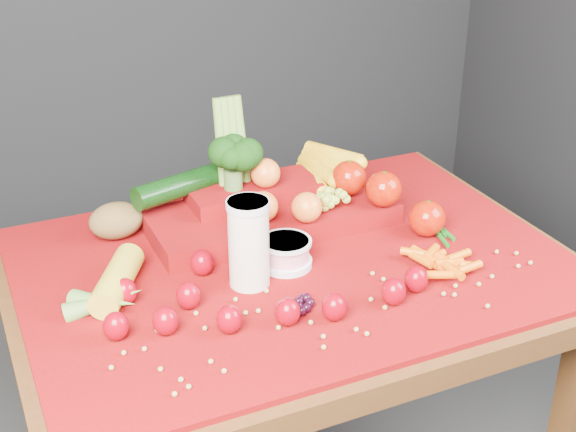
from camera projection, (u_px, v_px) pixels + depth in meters
name	position (u px, v px, depth m)	size (l,w,h in m)	color
table	(292.00, 305.00, 1.64)	(1.10, 0.80, 0.75)	#3A210D
red_cloth	(292.00, 262.00, 1.59)	(1.05, 0.75, 0.01)	maroon
milk_glass	(249.00, 240.00, 1.47)	(0.08, 0.08, 0.17)	silver
yogurt_bowl	(286.00, 252.00, 1.56)	(0.10, 0.10, 0.06)	silver
strawberry_scatter	(247.00, 299.00, 1.41)	(0.58, 0.28, 0.06)	#850007
dark_grape_cluster	(302.00, 305.00, 1.42)	(0.06, 0.05, 0.03)	black
soybean_scatter	(339.00, 309.00, 1.43)	(0.84, 0.24, 0.01)	#A59347
corn_ear	(108.00, 295.00, 1.43)	(0.25, 0.26, 0.06)	gold
potato	(116.00, 221.00, 1.66)	(0.11, 0.08, 0.08)	brown
baby_carrot_pile	(442.00, 260.00, 1.56)	(0.17, 0.17, 0.03)	#D35807
green_bean_pile	(436.00, 228.00, 1.70)	(0.14, 0.12, 0.01)	#145313
produce_mound	(280.00, 199.00, 1.71)	(0.60, 0.36, 0.27)	maroon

